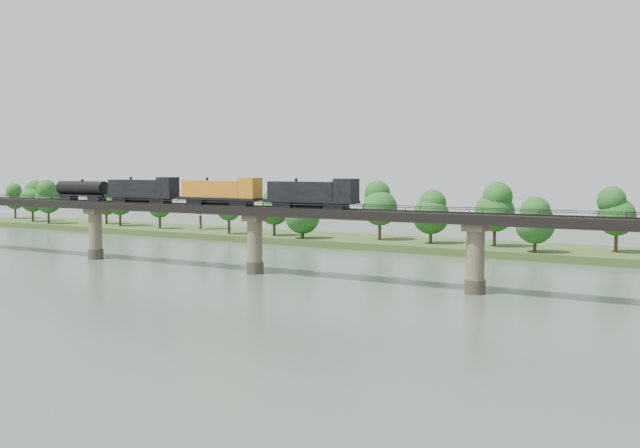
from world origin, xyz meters
The scene contains 6 objects.
ground centered at (0.00, 0.00, 0.00)m, with size 400.00×400.00×0.00m, color #39493A.
far_bank centered at (0.00, 85.00, 0.80)m, with size 300.00×24.00×1.60m, color #2F481C.
bridge centered at (0.00, 30.00, 5.46)m, with size 236.00×30.00×11.50m.
bridge_superstructure centered at (0.00, 30.00, 11.79)m, with size 220.00×4.90×0.75m.
far_treeline centered at (-8.21, 80.52, 8.83)m, with size 289.06×17.54×13.60m.
freight_train centered at (-14.09, 30.00, 13.82)m, with size 70.50×2.75×4.85m.
Camera 1 is at (84.19, -77.40, 17.98)m, focal length 45.00 mm.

